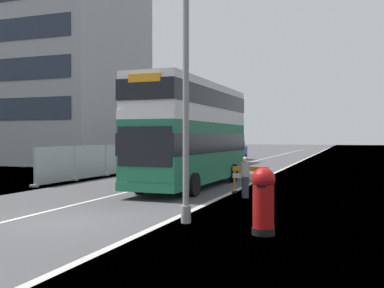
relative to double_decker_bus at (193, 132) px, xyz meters
The scene contains 10 objects.
ground 10.13m from the double_decker_bus, 89.28° to the right, with size 140.00×280.00×0.10m.
double_decker_bus is the anchor object (origin of this frame).
lamppost_foreground 9.39m from the double_decker_bus, 71.57° to the right, with size 0.29×0.70×7.93m.
red_pillar_postbox 11.17m from the double_decker_bus, 60.95° to the right, with size 0.61×0.61×1.71m.
roadworks_barrier 4.09m from the double_decker_bus, 25.47° to the right, with size 1.59×0.44×1.19m.
construction_site_fence 10.69m from the double_decker_bus, 134.83° to the left, with size 0.44×20.60×2.03m.
car_oncoming_near 19.22m from the double_decker_bus, 104.08° to the left, with size 2.04×4.19×2.02m.
car_receding_mid 27.21m from the double_decker_bus, 100.02° to the left, with size 2.01×4.33×2.12m.
bare_tree_far_verge_near 29.89m from the double_decker_bus, 116.86° to the left, with size 2.22×2.78×4.49m.
pedestrian_at_kerb 4.89m from the double_decker_bus, 42.12° to the right, with size 0.34×0.34×1.69m.
Camera 1 is at (7.98, -11.01, 2.49)m, focal length 41.83 mm.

